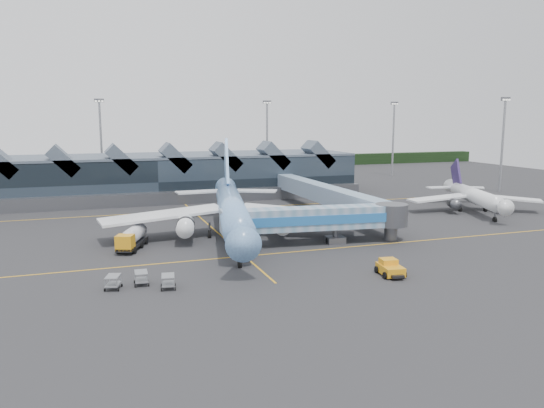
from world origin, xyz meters
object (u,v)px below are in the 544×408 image
object	(u,v)px
regional_jet	(473,196)
pushback_tug	(390,268)
fuel_truck	(133,237)
main_airliner	(232,209)
jet_bridge	(327,219)

from	to	relation	value
regional_jet	pushback_tug	xyz separation A→B (m)	(-37.20, -31.20, -2.22)
regional_jet	fuel_truck	world-z (taller)	regional_jet
main_airliner	pushback_tug	size ratio (longest dim) A/B	10.50
jet_bridge	pushback_tug	xyz separation A→B (m)	(0.26, -16.23, -2.80)
main_airliner	pushback_tug	xyz separation A→B (m)	(11.76, -25.03, -3.44)
main_airliner	fuel_truck	distance (m)	15.09
main_airliner	regional_jet	bearing A→B (deg)	18.96
main_airliner	regional_jet	xyz separation A→B (m)	(48.96, 6.17, -1.22)
fuel_truck	pushback_tug	world-z (taller)	fuel_truck
fuel_truck	regional_jet	bearing A→B (deg)	29.60
jet_bridge	fuel_truck	size ratio (longest dim) A/B	3.20
regional_jet	pushback_tug	size ratio (longest dim) A/B	6.35
main_airliner	pushback_tug	bearing A→B (deg)	-53.06
jet_bridge	pushback_tug	distance (m)	16.47
main_airliner	jet_bridge	bearing A→B (deg)	-25.66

